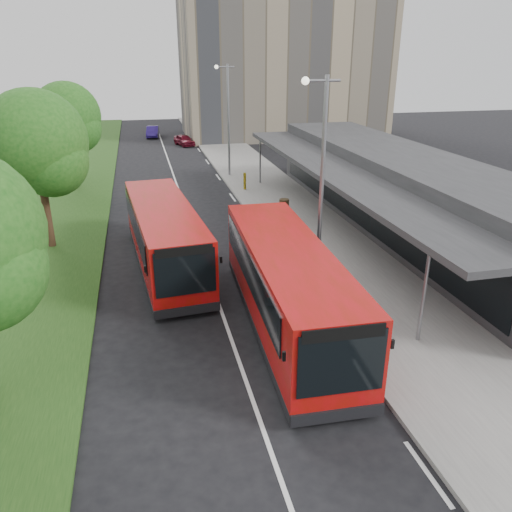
{
  "coord_description": "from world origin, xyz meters",
  "views": [
    {
      "loc": [
        -2.45,
        -15.51,
        8.83
      ],
      "look_at": [
        1.64,
        2.04,
        1.5
      ],
      "focal_mm": 35.0,
      "sensor_mm": 36.0,
      "label": 1
    }
  ],
  "objects_px": {
    "tree_mid": "(36,148)",
    "bus_second": "(165,237)",
    "lamp_post_near": "(320,172)",
    "lamp_post_far": "(227,114)",
    "bus_main": "(287,287)",
    "bollard": "(245,181)",
    "car_near": "(184,140)",
    "car_far": "(153,132)",
    "litter_bin": "(284,208)",
    "tree_far": "(67,120)"
  },
  "relations": [
    {
      "from": "bus_second",
      "to": "tree_mid",
      "type": "bearing_deg",
      "value": 139.38
    },
    {
      "from": "tree_mid",
      "to": "lamp_post_near",
      "type": "relative_size",
      "value": 0.94
    },
    {
      "from": "bus_main",
      "to": "bollard",
      "type": "xyz_separation_m",
      "value": [
        2.4,
        18.32,
        -0.8
      ]
    },
    {
      "from": "bollard",
      "to": "car_near",
      "type": "xyz_separation_m",
      "value": [
        -2.25,
        19.51,
        -0.16
      ]
    },
    {
      "from": "litter_bin",
      "to": "car_far",
      "type": "distance_m",
      "value": 33.1
    },
    {
      "from": "bus_main",
      "to": "car_far",
      "type": "xyz_separation_m",
      "value": [
        -2.8,
        44.29,
        -0.92
      ]
    },
    {
      "from": "lamp_post_far",
      "to": "bus_second",
      "type": "bearing_deg",
      "value": -109.09
    },
    {
      "from": "lamp_post_near",
      "to": "lamp_post_far",
      "type": "relative_size",
      "value": 1.0
    },
    {
      "from": "lamp_post_far",
      "to": "car_far",
      "type": "relative_size",
      "value": 2.19
    },
    {
      "from": "tree_far",
      "to": "bus_second",
      "type": "relative_size",
      "value": 0.71
    },
    {
      "from": "tree_far",
      "to": "bus_second",
      "type": "bearing_deg",
      "value": -71.41
    },
    {
      "from": "lamp_post_far",
      "to": "bollard",
      "type": "height_order",
      "value": "lamp_post_far"
    },
    {
      "from": "lamp_post_far",
      "to": "bus_main",
      "type": "xyz_separation_m",
      "value": [
        -2.09,
        -22.94,
        -3.2
      ]
    },
    {
      "from": "tree_mid",
      "to": "lamp_post_far",
      "type": "relative_size",
      "value": 0.94
    },
    {
      "from": "tree_mid",
      "to": "bus_second",
      "type": "distance_m",
      "value": 7.38
    },
    {
      "from": "tree_mid",
      "to": "bus_main",
      "type": "relative_size",
      "value": 0.71
    },
    {
      "from": "tree_far",
      "to": "lamp_post_far",
      "type": "bearing_deg",
      "value": 4.87
    },
    {
      "from": "lamp_post_near",
      "to": "bus_main",
      "type": "relative_size",
      "value": 0.76
    },
    {
      "from": "lamp_post_near",
      "to": "bus_main",
      "type": "bearing_deg",
      "value": -125.4
    },
    {
      "from": "tree_far",
      "to": "car_far",
      "type": "height_order",
      "value": "tree_far"
    },
    {
      "from": "bus_second",
      "to": "bollard",
      "type": "height_order",
      "value": "bus_second"
    },
    {
      "from": "bus_second",
      "to": "bollard",
      "type": "xyz_separation_m",
      "value": [
        6.12,
        12.15,
        -0.73
      ]
    },
    {
      "from": "tree_far",
      "to": "litter_bin",
      "type": "height_order",
      "value": "tree_far"
    },
    {
      "from": "bus_main",
      "to": "bollard",
      "type": "bearing_deg",
      "value": 84.47
    },
    {
      "from": "bollard",
      "to": "litter_bin",
      "type": "bearing_deg",
      "value": -82.16
    },
    {
      "from": "litter_bin",
      "to": "car_near",
      "type": "distance_m",
      "value": 26.27
    },
    {
      "from": "litter_bin",
      "to": "car_far",
      "type": "height_order",
      "value": "car_far"
    },
    {
      "from": "bus_main",
      "to": "lamp_post_far",
      "type": "bearing_deg",
      "value": 86.72
    },
    {
      "from": "bus_main",
      "to": "lamp_post_near",
      "type": "bearing_deg",
      "value": 56.53
    },
    {
      "from": "tree_far",
      "to": "lamp_post_near",
      "type": "distance_m",
      "value": 22.06
    },
    {
      "from": "bus_main",
      "to": "car_far",
      "type": "distance_m",
      "value": 44.39
    },
    {
      "from": "lamp_post_near",
      "to": "bus_second",
      "type": "height_order",
      "value": "lamp_post_near"
    },
    {
      "from": "bollard",
      "to": "car_near",
      "type": "bearing_deg",
      "value": 96.57
    },
    {
      "from": "lamp_post_near",
      "to": "bus_second",
      "type": "relative_size",
      "value": 0.79
    },
    {
      "from": "tree_mid",
      "to": "litter_bin",
      "type": "height_order",
      "value": "tree_mid"
    },
    {
      "from": "tree_far",
      "to": "car_near",
      "type": "distance_m",
      "value": 18.76
    },
    {
      "from": "lamp_post_far",
      "to": "bollard",
      "type": "distance_m",
      "value": 6.12
    },
    {
      "from": "bollard",
      "to": "car_far",
      "type": "bearing_deg",
      "value": 101.32
    },
    {
      "from": "lamp_post_near",
      "to": "lamp_post_far",
      "type": "height_order",
      "value": "same"
    },
    {
      "from": "car_near",
      "to": "car_far",
      "type": "bearing_deg",
      "value": 97.42
    },
    {
      "from": "tree_mid",
      "to": "bus_main",
      "type": "distance_m",
      "value": 13.88
    },
    {
      "from": "tree_mid",
      "to": "lamp_post_near",
      "type": "distance_m",
      "value": 13.18
    },
    {
      "from": "car_near",
      "to": "bollard",
      "type": "bearing_deg",
      "value": -100.57
    },
    {
      "from": "tree_mid",
      "to": "car_near",
      "type": "distance_m",
      "value": 29.63
    },
    {
      "from": "bus_main",
      "to": "bollard",
      "type": "height_order",
      "value": "bus_main"
    },
    {
      "from": "lamp_post_far",
      "to": "bollard",
      "type": "bearing_deg",
      "value": -86.16
    },
    {
      "from": "bus_second",
      "to": "litter_bin",
      "type": "height_order",
      "value": "bus_second"
    },
    {
      "from": "tree_mid",
      "to": "car_far",
      "type": "distance_m",
      "value": 35.12
    },
    {
      "from": "bollard",
      "to": "car_far",
      "type": "xyz_separation_m",
      "value": [
        -5.2,
        25.97,
        -0.12
      ]
    },
    {
      "from": "car_near",
      "to": "bus_main",
      "type": "bearing_deg",
      "value": -107.37
    }
  ]
}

